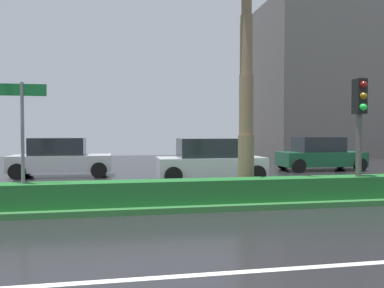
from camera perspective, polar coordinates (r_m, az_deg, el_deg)
ground_plane at (r=12.37m, az=-12.47°, el=-7.71°), size 90.00×42.00×0.10m
near_lane_divider_stripe at (r=5.58m, az=-14.92°, el=-19.04°), size 81.00×0.14×0.01m
median_strip at (r=11.37m, az=-12.64°, el=-7.92°), size 85.50×4.00×0.15m
median_hedge at (r=9.93m, az=-12.94°, el=-7.14°), size 76.50×0.70×0.60m
traffic_signal_median_right at (r=11.64m, az=23.38°, el=4.00°), size 0.28×0.43×3.36m
street_name_sign at (r=9.97m, az=-23.61°, el=2.19°), size 1.10×0.08×3.00m
car_in_traffic_second at (r=18.18m, az=-18.72°, el=-1.97°), size 4.30×2.02×1.72m
car_in_traffic_third at (r=15.76m, az=2.58°, el=-2.43°), size 4.30×2.02×1.72m
car_in_traffic_fourth at (r=21.05m, az=18.24°, el=-1.46°), size 4.30×2.02×1.72m
building_far_right at (r=37.72m, az=23.08°, el=8.03°), size 18.41×10.38×12.38m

